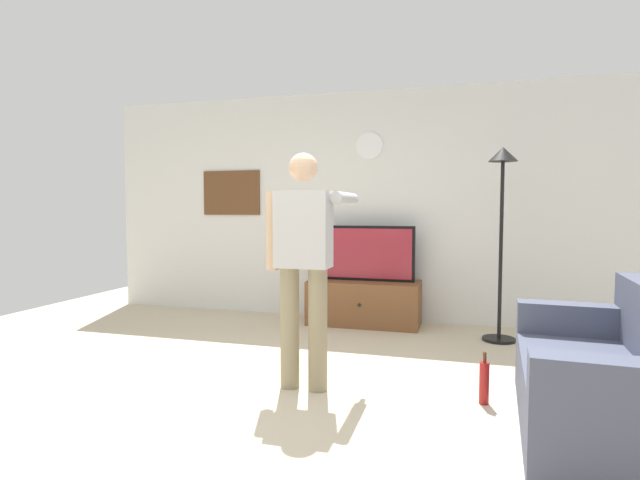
% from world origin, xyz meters
% --- Properties ---
extents(ground_plane, '(8.40, 8.40, 0.00)m').
position_xyz_m(ground_plane, '(0.00, 0.00, 0.00)').
color(ground_plane, beige).
extents(back_wall, '(6.40, 0.10, 2.70)m').
position_xyz_m(back_wall, '(0.00, 2.95, 1.35)').
color(back_wall, silver).
rests_on(back_wall, ground_plane).
extents(tv_stand, '(1.26, 0.55, 0.50)m').
position_xyz_m(tv_stand, '(0.17, 2.60, 0.25)').
color(tv_stand, brown).
rests_on(tv_stand, ground_plane).
extents(television, '(1.13, 0.07, 0.63)m').
position_xyz_m(television, '(0.17, 2.65, 0.81)').
color(television, black).
rests_on(television, tv_stand).
extents(wall_clock, '(0.31, 0.03, 0.31)m').
position_xyz_m(wall_clock, '(0.17, 2.89, 2.05)').
color(wall_clock, white).
extents(framed_picture, '(0.77, 0.04, 0.56)m').
position_xyz_m(framed_picture, '(-1.61, 2.90, 1.52)').
color(framed_picture, brown).
extents(floor_lamp, '(0.32, 0.32, 1.92)m').
position_xyz_m(floor_lamp, '(1.61, 2.27, 1.38)').
color(floor_lamp, black).
rests_on(floor_lamp, ground_plane).
extents(person_standing_nearer_lamp, '(0.57, 0.78, 1.72)m').
position_xyz_m(person_standing_nearer_lamp, '(0.13, 0.49, 0.97)').
color(person_standing_nearer_lamp, gray).
rests_on(person_standing_nearer_lamp, ground_plane).
extents(side_couch, '(0.95, 1.66, 0.87)m').
position_xyz_m(side_couch, '(2.08, 0.25, 0.32)').
color(side_couch, '#474C60').
rests_on(side_couch, ground_plane).
extents(beverage_bottle, '(0.07, 0.07, 0.36)m').
position_xyz_m(beverage_bottle, '(1.40, 0.54, 0.15)').
color(beverage_bottle, maroon).
rests_on(beverage_bottle, ground_plane).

